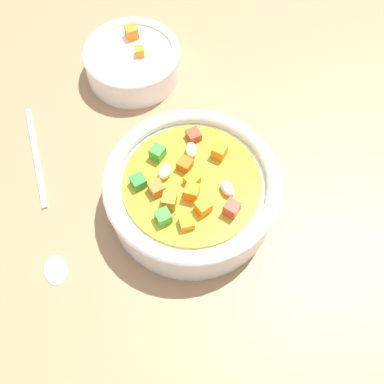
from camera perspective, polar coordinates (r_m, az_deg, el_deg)
ground_plane at (r=50.98cm, az=-0.00°, el=-1.87°), size 140.00×140.00×2.00cm
soup_bowl_main at (r=47.56cm, az=-0.01°, el=0.22°), size 17.82×17.82×6.06cm
spoon at (r=51.77cm, az=-17.61°, el=-1.93°), size 19.98×13.22×0.88cm
side_bowl_small at (r=59.79cm, az=-7.25°, el=15.59°), size 11.75×11.75×4.75cm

